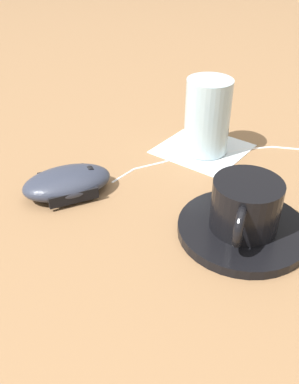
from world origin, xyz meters
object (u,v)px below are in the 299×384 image
saucer (242,229)px  drinking_glass (207,116)px  coffee_cup (245,206)px  computer_mouse (67,182)px

saucer → drinking_glass: size_ratio=1.35×
saucer → coffee_cup: (0.00, -0.00, 0.04)m
saucer → computer_mouse: size_ratio=1.12×
coffee_cup → computer_mouse: size_ratio=0.79×
drinking_glass → saucer: bearing=33.6°
coffee_cup → drinking_glass: drinking_glass is taller
coffee_cup → computer_mouse: (0.02, -0.23, -0.02)m
drinking_glass → computer_mouse: bearing=-32.2°
computer_mouse → drinking_glass: drinking_glass is taller
saucer → drinking_glass: 0.21m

